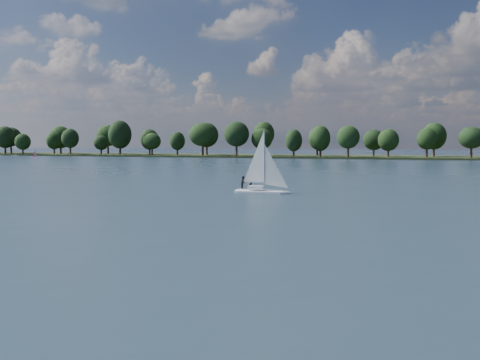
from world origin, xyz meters
The scene contains 6 objects.
ground centered at (0.00, 100.00, 0.00)m, with size 700.00×700.00×0.00m, color #233342.
far_shore centered at (0.00, 212.00, 0.00)m, with size 660.00×40.00×1.50m, color black.
sailboat centered at (-8.19, 50.84, 2.45)m, with size 6.78×2.31×8.78m.
dinghy_pink centered at (-133.62, 159.45, 0.95)m, with size 2.69×1.60×4.03m.
pontoon centered at (-170.80, 190.49, 0.00)m, with size 4.00×2.00×0.50m, color #595B5E.
treeline centered at (-6.98, 208.29, 8.13)m, with size 562.56×74.00×17.59m.
Camera 1 is at (11.92, -16.46, 6.86)m, focal length 40.00 mm.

